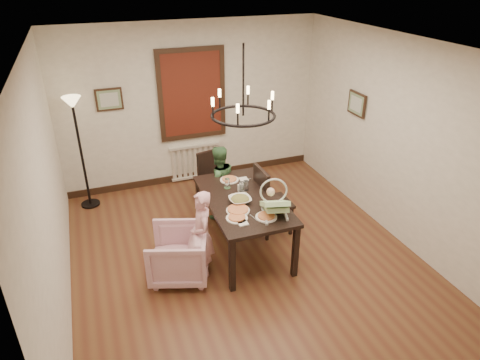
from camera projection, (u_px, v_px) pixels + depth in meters
room_shell at (234, 152)px, 5.57m from camera, size 4.51×5.00×2.81m
dining_table at (243, 204)px, 5.74m from camera, size 0.99×1.72×0.80m
chair_far at (215, 180)px, 6.89m from camera, size 0.49×0.49×0.92m
chair_right at (274, 199)px, 6.20m from camera, size 0.49×0.49×1.07m
armchair at (178, 254)px, 5.37m from camera, size 0.93×0.92×0.67m
elderly_woman at (202, 241)px, 5.37m from camera, size 0.26×0.37×0.97m
seated_man at (219, 189)px, 6.57m from camera, size 0.53×0.44×0.99m
baby_bouncer at (275, 202)px, 5.28m from camera, size 0.48×0.58×0.33m
salad_bowl at (240, 199)px, 5.58m from camera, size 0.34×0.34×0.08m
pizza_platter at (238, 210)px, 5.39m from camera, size 0.30×0.30×0.04m
drinking_glass at (242, 187)px, 5.83m from camera, size 0.07×0.07×0.14m
window_blinds at (192, 94)px, 7.22m from camera, size 1.00×0.03×1.40m
radiator at (195, 161)px, 7.81m from camera, size 0.92×0.12×0.62m
picture_back at (109, 99)px, 6.79m from camera, size 0.42×0.03×0.36m
picture_right at (357, 104)px, 6.58m from camera, size 0.03×0.42×0.36m
floor_lamp at (82, 155)px, 6.70m from camera, size 0.30×0.30×1.80m
chandelier at (243, 116)px, 5.17m from camera, size 0.80×0.80×0.04m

